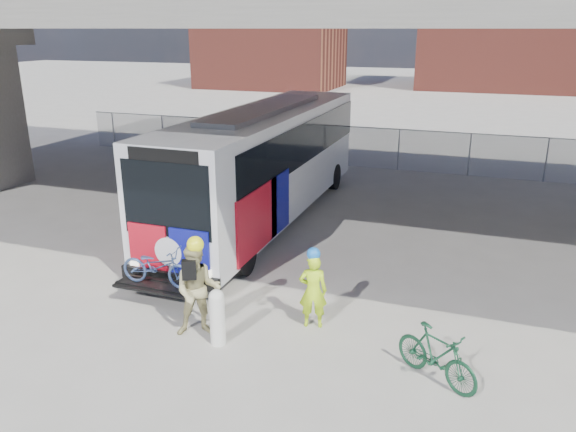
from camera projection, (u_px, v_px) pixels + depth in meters
The scene contains 9 objects.
ground at pixel (283, 270), 14.67m from camera, with size 160.00×160.00×0.00m, color #9E9991.
bus at pixel (266, 156), 18.06m from camera, with size 2.67×12.90×3.69m.
overpass at pixel (331, 9), 16.16m from camera, with size 40.00×16.00×7.95m.
chainlink_fence at pixel (377, 137), 24.92m from camera, with size 30.00×0.06×30.00m.
brick_buildings at pixel (463, 35), 55.57m from camera, with size 54.00×22.00×12.00m.
bollard at pixel (217, 315), 11.06m from camera, with size 0.31×0.31×1.19m.
cyclist_hivis at pixel (313, 289), 11.66m from camera, with size 0.67×0.53×1.78m.
cyclist_tan at pixel (198, 289), 11.31m from camera, with size 1.18×1.08×2.14m.
bike_parked at pixel (437, 355), 9.90m from camera, with size 0.49×1.73×1.04m, color #16452B.
Camera 1 is at (4.69, -12.62, 6.00)m, focal length 35.00 mm.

